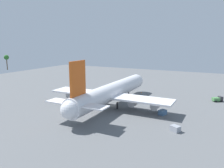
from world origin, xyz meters
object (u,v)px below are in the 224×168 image
Objects in this scene: cargo_loader at (218,99)px; cargo_airplane at (112,92)px; cargo_container_fore at (175,129)px; safety_cone_nose at (141,92)px; cargo_container_aft at (162,112)px.

cargo_airplane is at bearing 125.15° from cargo_loader.
cargo_airplane is 32.71m from cargo_container_fore.
cargo_airplane is at bearing 173.85° from safety_cone_nose.
cargo_container_fore reaches higher than safety_cone_nose.
cargo_airplane is 18.80× the size of cargo_container_fore.
cargo_airplane is 103.87× the size of safety_cone_nose.
cargo_airplane reaches higher than cargo_container_aft.
safety_cone_nose is (42.59, 25.65, -0.59)m from cargo_container_fore.
cargo_container_fore is (-42.10, 9.87, -0.25)m from cargo_loader.
cargo_container_aft is (-28.84, 17.09, -0.25)m from cargo_loader.
cargo_container_aft is at bearing 28.56° from cargo_container_fore.
cargo_airplane reaches higher than safety_cone_nose.
cargo_airplane is at bearing 85.37° from cargo_container_aft.
cargo_loader is 1.40× the size of cargo_container_aft.
safety_cone_nose is at bearing -6.15° from cargo_airplane.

